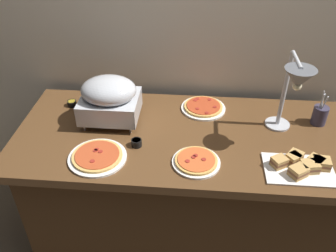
{
  "coord_description": "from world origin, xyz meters",
  "views": [
    {
      "loc": [
        0.04,
        -1.6,
        1.97
      ],
      "look_at": [
        -0.09,
        0.0,
        0.81
      ],
      "focal_mm": 38.42,
      "sensor_mm": 36.0,
      "label": 1
    }
  ],
  "objects_px": {
    "pizza_plate_center": "(203,107)",
    "utensil_holder": "(320,115)",
    "pizza_plate_raised_stand": "(97,156)",
    "sandwich_platter": "(302,165)",
    "chafing_dish": "(109,98)",
    "sauce_cup_near": "(137,143)",
    "pizza_plate_front": "(196,161)",
    "sauce_cup_far": "(72,103)",
    "heat_lamp": "(295,84)"
  },
  "relations": [
    {
      "from": "pizza_plate_raised_stand",
      "to": "sandwich_platter",
      "type": "height_order",
      "value": "sandwich_platter"
    },
    {
      "from": "pizza_plate_front",
      "to": "sauce_cup_far",
      "type": "distance_m",
      "value": 0.91
    },
    {
      "from": "sandwich_platter",
      "to": "utensil_holder",
      "type": "bearing_deg",
      "value": 66.24
    },
    {
      "from": "sandwich_platter",
      "to": "utensil_holder",
      "type": "xyz_separation_m",
      "value": [
        0.18,
        0.41,
        0.03
      ]
    },
    {
      "from": "chafing_dish",
      "to": "utensil_holder",
      "type": "height_order",
      "value": "chafing_dish"
    },
    {
      "from": "sandwich_platter",
      "to": "sauce_cup_near",
      "type": "height_order",
      "value": "sandwich_platter"
    },
    {
      "from": "pizza_plate_center",
      "to": "sauce_cup_near",
      "type": "bearing_deg",
      "value": -132.08
    },
    {
      "from": "chafing_dish",
      "to": "pizza_plate_raised_stand",
      "type": "xyz_separation_m",
      "value": [
        -0.0,
        -0.34,
        -0.14
      ]
    },
    {
      "from": "sauce_cup_far",
      "to": "utensil_holder",
      "type": "height_order",
      "value": "utensil_holder"
    },
    {
      "from": "heat_lamp",
      "to": "pizza_plate_raised_stand",
      "type": "height_order",
      "value": "heat_lamp"
    },
    {
      "from": "sandwich_platter",
      "to": "sauce_cup_near",
      "type": "bearing_deg",
      "value": 172.24
    },
    {
      "from": "sauce_cup_far",
      "to": "sandwich_platter",
      "type": "bearing_deg",
      "value": -20.05
    },
    {
      "from": "pizza_plate_center",
      "to": "utensil_holder",
      "type": "xyz_separation_m",
      "value": [
        0.66,
        -0.09,
        0.05
      ]
    },
    {
      "from": "sauce_cup_near",
      "to": "utensil_holder",
      "type": "distance_m",
      "value": 1.06
    },
    {
      "from": "sandwich_platter",
      "to": "pizza_plate_front",
      "type": "bearing_deg",
      "value": 179.89
    },
    {
      "from": "heat_lamp",
      "to": "pizza_plate_center",
      "type": "relative_size",
      "value": 1.71
    },
    {
      "from": "chafing_dish",
      "to": "pizza_plate_front",
      "type": "relative_size",
      "value": 1.35
    },
    {
      "from": "pizza_plate_front",
      "to": "sauce_cup_far",
      "type": "bearing_deg",
      "value": 148.85
    },
    {
      "from": "pizza_plate_center",
      "to": "sauce_cup_near",
      "type": "relative_size",
      "value": 4.81
    },
    {
      "from": "sauce_cup_far",
      "to": "pizza_plate_center",
      "type": "bearing_deg",
      "value": 2.15
    },
    {
      "from": "sauce_cup_near",
      "to": "sauce_cup_far",
      "type": "relative_size",
      "value": 0.99
    },
    {
      "from": "pizza_plate_front",
      "to": "sauce_cup_near",
      "type": "relative_size",
      "value": 4.32
    },
    {
      "from": "utensil_holder",
      "to": "sauce_cup_far",
      "type": "bearing_deg",
      "value": 177.51
    },
    {
      "from": "pizza_plate_front",
      "to": "utensil_holder",
      "type": "relative_size",
      "value": 1.13
    },
    {
      "from": "heat_lamp",
      "to": "utensil_holder",
      "type": "xyz_separation_m",
      "value": [
        0.24,
        0.19,
        -0.3
      ]
    },
    {
      "from": "chafing_dish",
      "to": "sauce_cup_far",
      "type": "height_order",
      "value": "chafing_dish"
    },
    {
      "from": "utensil_holder",
      "to": "pizza_plate_raised_stand",
      "type": "bearing_deg",
      "value": -160.94
    },
    {
      "from": "pizza_plate_raised_stand",
      "to": "sauce_cup_near",
      "type": "bearing_deg",
      "value": 32.93
    },
    {
      "from": "chafing_dish",
      "to": "sauce_cup_near",
      "type": "bearing_deg",
      "value": -50.75
    },
    {
      "from": "chafing_dish",
      "to": "sauce_cup_near",
      "type": "distance_m",
      "value": 0.32
    },
    {
      "from": "sandwich_platter",
      "to": "utensil_holder",
      "type": "relative_size",
      "value": 1.57
    },
    {
      "from": "pizza_plate_raised_stand",
      "to": "sandwich_platter",
      "type": "relative_size",
      "value": 0.89
    },
    {
      "from": "sauce_cup_near",
      "to": "utensil_holder",
      "type": "relative_size",
      "value": 0.26
    },
    {
      "from": "pizza_plate_center",
      "to": "pizza_plate_raised_stand",
      "type": "relative_size",
      "value": 0.91
    },
    {
      "from": "pizza_plate_front",
      "to": "sandwich_platter",
      "type": "relative_size",
      "value": 0.72
    },
    {
      "from": "chafing_dish",
      "to": "sandwich_platter",
      "type": "bearing_deg",
      "value": -18.34
    },
    {
      "from": "chafing_dish",
      "to": "pizza_plate_front",
      "type": "height_order",
      "value": "chafing_dish"
    },
    {
      "from": "pizza_plate_center",
      "to": "sauce_cup_near",
      "type": "height_order",
      "value": "sauce_cup_near"
    },
    {
      "from": "sauce_cup_near",
      "to": "sauce_cup_far",
      "type": "bearing_deg",
      "value": 142.11
    },
    {
      "from": "pizza_plate_raised_stand",
      "to": "sandwich_platter",
      "type": "distance_m",
      "value": 1.02
    },
    {
      "from": "pizza_plate_raised_stand",
      "to": "sandwich_platter",
      "type": "xyz_separation_m",
      "value": [
        1.02,
        0.0,
        0.01
      ]
    },
    {
      "from": "heat_lamp",
      "to": "sauce_cup_far",
      "type": "xyz_separation_m",
      "value": [
        -1.24,
        0.26,
        -0.34
      ]
    },
    {
      "from": "pizza_plate_raised_stand",
      "to": "utensil_holder",
      "type": "xyz_separation_m",
      "value": [
        1.2,
        0.41,
        0.05
      ]
    },
    {
      "from": "chafing_dish",
      "to": "sauce_cup_near",
      "type": "xyz_separation_m",
      "value": [
        0.18,
        -0.22,
        -0.13
      ]
    },
    {
      "from": "chafing_dish",
      "to": "sauce_cup_near",
      "type": "height_order",
      "value": "chafing_dish"
    },
    {
      "from": "heat_lamp",
      "to": "sandwich_platter",
      "type": "relative_size",
      "value": 1.38
    },
    {
      "from": "pizza_plate_center",
      "to": "sauce_cup_far",
      "type": "xyz_separation_m",
      "value": [
        -0.81,
        -0.03,
        0.01
      ]
    },
    {
      "from": "heat_lamp",
      "to": "pizza_plate_center",
      "type": "xyz_separation_m",
      "value": [
        -0.43,
        0.29,
        -0.34
      ]
    },
    {
      "from": "pizza_plate_raised_stand",
      "to": "sauce_cup_near",
      "type": "relative_size",
      "value": 5.31
    },
    {
      "from": "pizza_plate_raised_stand",
      "to": "heat_lamp",
      "type": "bearing_deg",
      "value": 12.94
    }
  ]
}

